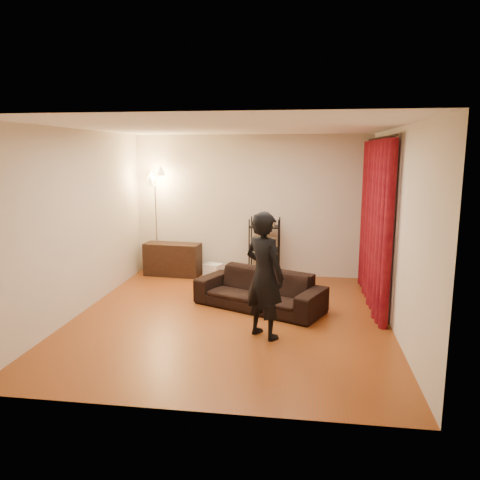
# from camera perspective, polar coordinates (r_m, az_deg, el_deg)

# --- Properties ---
(floor) EXTENTS (5.00, 5.00, 0.00)m
(floor) POSITION_cam_1_polar(r_m,az_deg,el_deg) (6.88, -1.19, -9.49)
(floor) COLOR brown
(floor) RESTS_ON ground
(ceiling) EXTENTS (5.00, 5.00, 0.00)m
(ceiling) POSITION_cam_1_polar(r_m,az_deg,el_deg) (6.46, -1.29, 13.60)
(ceiling) COLOR white
(ceiling) RESTS_ON ground
(wall_back) EXTENTS (5.00, 0.00, 5.00)m
(wall_back) POSITION_cam_1_polar(r_m,az_deg,el_deg) (8.99, 1.34, 4.16)
(wall_back) COLOR beige
(wall_back) RESTS_ON ground
(wall_front) EXTENTS (5.00, 0.00, 5.00)m
(wall_front) POSITION_cam_1_polar(r_m,az_deg,el_deg) (4.14, -6.84, -3.68)
(wall_front) COLOR beige
(wall_front) RESTS_ON ground
(wall_left) EXTENTS (0.00, 5.00, 5.00)m
(wall_left) POSITION_cam_1_polar(r_m,az_deg,el_deg) (7.24, -19.10, 1.99)
(wall_left) COLOR beige
(wall_left) RESTS_ON ground
(wall_right) EXTENTS (0.00, 5.00, 5.00)m
(wall_right) POSITION_cam_1_polar(r_m,az_deg,el_deg) (6.56, 18.54, 1.18)
(wall_right) COLOR beige
(wall_right) RESTS_ON ground
(curtain_rod) EXTENTS (0.04, 2.65, 0.04)m
(curtain_rod) POSITION_cam_1_polar(r_m,az_deg,el_deg) (7.58, 16.81, 11.82)
(curtain_rod) COLOR black
(curtain_rod) RESTS_ON wall_right
(curtain) EXTENTS (0.22, 2.65, 2.55)m
(curtain) POSITION_cam_1_polar(r_m,az_deg,el_deg) (7.65, 16.14, 2.03)
(curtain) COLOR maroon
(curtain) RESTS_ON ground
(sofa) EXTENTS (2.12, 1.52, 0.58)m
(sofa) POSITION_cam_1_polar(r_m,az_deg,el_deg) (7.21, 2.38, -6.10)
(sofa) COLOR black
(sofa) RESTS_ON ground
(person) EXTENTS (0.72, 0.68, 1.65)m
(person) POSITION_cam_1_polar(r_m,az_deg,el_deg) (5.99, 2.98, -4.31)
(person) COLOR black
(person) RESTS_ON ground
(media_cabinet) EXTENTS (1.11, 0.50, 0.63)m
(media_cabinet) POSITION_cam_1_polar(r_m,az_deg,el_deg) (9.19, -8.21, -2.35)
(media_cabinet) COLOR black
(media_cabinet) RESTS_ON ground
(storage_boxes) EXTENTS (0.39, 0.35, 0.26)m
(storage_boxes) POSITION_cam_1_polar(r_m,az_deg,el_deg) (9.02, -3.31, -3.70)
(storage_boxes) COLOR silver
(storage_boxes) RESTS_ON ground
(wire_shelf) EXTENTS (0.63, 0.54, 1.17)m
(wire_shelf) POSITION_cam_1_polar(r_m,az_deg,el_deg) (8.74, 3.00, -1.12)
(wire_shelf) COLOR black
(wire_shelf) RESTS_ON ground
(floor_lamp) EXTENTS (0.39, 0.39, 2.05)m
(floor_lamp) POSITION_cam_1_polar(r_m,az_deg,el_deg) (9.16, -10.19, 2.05)
(floor_lamp) COLOR silver
(floor_lamp) RESTS_ON ground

